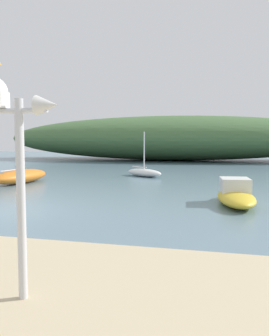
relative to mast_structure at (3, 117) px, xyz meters
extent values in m
plane|color=slate|center=(-4.30, 6.23, -2.68)|extent=(120.00, 120.00, 0.00)
ellipsoid|color=#476B3D|center=(-3.69, 39.27, 0.01)|extent=(42.13, 13.91, 5.38)
cylinder|color=silver|center=(0.24, 0.00, -1.12)|extent=(0.12, 0.12, 2.72)
cylinder|color=silver|center=(0.24, 0.00, 0.08)|extent=(0.83, 0.07, 0.07)
cone|color=silver|center=(0.65, 0.00, 0.14)|extent=(0.30, 0.27, 0.27)
cone|color=gold|center=(-0.13, 0.17, 0.73)|extent=(0.04, 0.06, 0.03)
ellipsoid|color=white|center=(-2.19, 18.66, -2.43)|extent=(3.07, 2.54, 0.51)
cylinder|color=silver|center=(-2.19, 18.66, -1.02)|extent=(0.08, 0.08, 2.61)
cylinder|color=silver|center=(-2.57, 18.92, -2.08)|extent=(1.17, 0.82, 0.06)
ellipsoid|color=gold|center=(3.37, 9.28, -2.42)|extent=(1.66, 3.74, 0.53)
cube|color=silver|center=(3.33, 9.64, -2.03)|extent=(1.17, 1.37, 0.62)
ellipsoid|color=orange|center=(-8.08, 13.36, -2.30)|extent=(1.93, 4.43, 0.77)
cylinder|color=silver|center=(-8.08, 13.36, -0.15)|extent=(0.08, 0.08, 4.00)
cylinder|color=silver|center=(-8.15, 12.72, -1.90)|extent=(0.27, 1.93, 0.06)
camera|label=1|loc=(2.88, -4.24, -0.32)|focal=38.00mm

